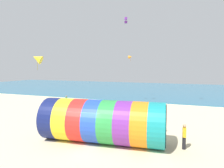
% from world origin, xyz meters
% --- Properties ---
extents(ground_plane, '(120.00, 120.00, 0.00)m').
position_xyz_m(ground_plane, '(0.00, 0.00, 0.00)').
color(ground_plane, beige).
extents(sea, '(120.00, 40.00, 0.10)m').
position_xyz_m(sea, '(0.00, 38.86, 0.05)').
color(sea, teal).
rests_on(sea, ground).
extents(giant_inflatable_tube, '(9.31, 4.09, 3.17)m').
position_xyz_m(giant_inflatable_tube, '(0.92, 0.83, 1.58)').
color(giant_inflatable_tube, navy).
rests_on(giant_inflatable_tube, ground).
extents(kite_handler, '(0.25, 0.38, 1.74)m').
position_xyz_m(kite_handler, '(6.59, 1.65, 0.90)').
color(kite_handler, black).
rests_on(kite_handler, ground).
extents(kite_purple_box, '(0.43, 0.43, 0.87)m').
position_xyz_m(kite_purple_box, '(-1.62, 14.87, 12.14)').
color(kite_purple_box, purple).
extents(kite_orange_delta, '(0.69, 0.67, 0.98)m').
position_xyz_m(kite_orange_delta, '(-1.66, 17.50, 7.19)').
color(kite_orange_delta, orange).
extents(kite_yellow_delta, '(1.42, 1.26, 1.78)m').
position_xyz_m(kite_yellow_delta, '(-7.56, 3.82, 6.47)').
color(kite_yellow_delta, yellow).
extents(bystander_near_water, '(0.35, 0.42, 1.53)m').
position_xyz_m(bystander_near_water, '(-9.53, 11.76, 0.77)').
color(bystander_near_water, black).
rests_on(bystander_near_water, ground).
extents(bystander_mid_beach, '(0.37, 0.24, 1.68)m').
position_xyz_m(bystander_mid_beach, '(-8.84, 6.21, 0.86)').
color(bystander_mid_beach, '#726651').
rests_on(bystander_mid_beach, ground).
extents(beach_flag, '(0.47, 0.36, 2.34)m').
position_xyz_m(beach_flag, '(4.54, 3.87, 2.07)').
color(beach_flag, silver).
rests_on(beach_flag, ground).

